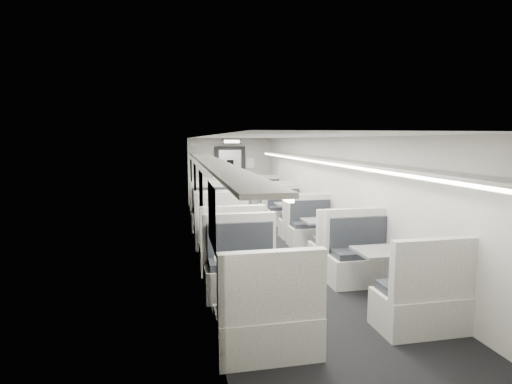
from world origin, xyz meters
name	(u,v)px	position (x,y,z in m)	size (l,w,h in m)	color
room	(267,193)	(0.00, 0.00, 1.20)	(3.24, 12.24, 2.64)	black
booth_left_a	(208,206)	(-1.00, 3.45, 0.38)	(1.04, 2.11, 1.13)	white
booth_left_b	(217,221)	(-1.00, 1.02, 0.42)	(1.15, 2.32, 1.24)	white
booth_left_c	(225,238)	(-1.00, -0.65, 0.41)	(1.13, 2.28, 1.22)	white
booth_left_d	(253,290)	(-1.00, -3.50, 0.41)	(1.13, 2.29, 1.23)	white
booth_right_a	(272,202)	(1.00, 3.67, 0.39)	(1.06, 2.16, 1.15)	white
booth_right_b	(292,216)	(1.00, 1.42, 0.37)	(1.01, 2.04, 1.09)	white
booth_right_c	(324,237)	(1.00, -0.86, 0.37)	(1.03, 2.10, 1.12)	white
booth_right_d	(387,276)	(1.00, -3.34, 0.40)	(1.11, 2.26, 1.21)	white
passenger	(226,197)	(-0.60, 2.37, 0.78)	(0.57, 0.37, 1.56)	black
window_a	(191,174)	(-1.49, 3.40, 1.35)	(0.02, 1.18, 0.84)	black
window_b	(195,182)	(-1.49, 1.20, 1.35)	(0.02, 1.18, 0.84)	black
window_c	(201,194)	(-1.49, -1.00, 1.35)	(0.02, 1.18, 0.84)	black
window_d	(212,216)	(-1.49, -3.20, 1.35)	(0.02, 1.18, 0.84)	black
luggage_rack_left	(210,161)	(-1.24, -0.30, 1.92)	(0.46, 10.40, 0.09)	white
luggage_rack_right	(327,160)	(1.24, -0.30, 1.92)	(0.46, 10.40, 0.09)	white
vestibule_door	(230,176)	(0.00, 5.93, 1.04)	(1.10, 0.13, 2.10)	black
exit_sign	(232,141)	(0.00, 5.44, 2.28)	(0.62, 0.12, 0.16)	black
wall_notice	(250,163)	(0.75, 5.92, 1.50)	(0.32, 0.02, 0.40)	white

